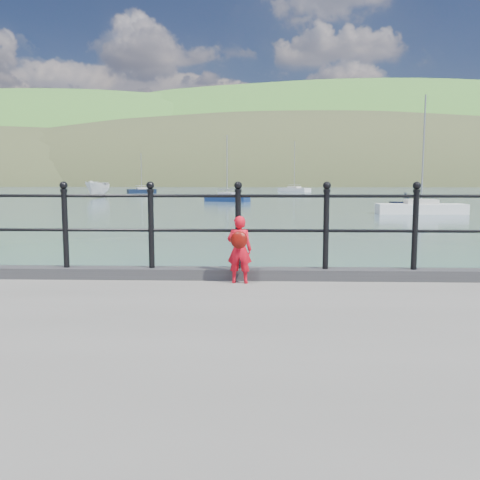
{
  "coord_description": "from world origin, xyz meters",
  "views": [
    {
      "loc": [
        0.87,
        -7.06,
        2.37
      ],
      "look_at": [
        0.63,
        -0.2,
        1.55
      ],
      "focal_mm": 38.0,
      "sensor_mm": 36.0,
      "label": 1
    }
  ],
  "objects_px": {
    "launch_navy": "(407,202)",
    "railing": "(194,220)",
    "sailboat_deep": "(294,190)",
    "child": "(239,249)",
    "launch_white": "(98,189)",
    "sailboat_left": "(142,191)",
    "sailboat_near": "(421,209)",
    "sailboat_port": "(227,199)"
  },
  "relations": [
    {
      "from": "sailboat_deep",
      "to": "child",
      "type": "bearing_deg",
      "value": -50.81
    },
    {
      "from": "sailboat_deep",
      "to": "sailboat_port",
      "type": "distance_m",
      "value": 47.08
    },
    {
      "from": "launch_navy",
      "to": "sailboat_deep",
      "type": "relative_size",
      "value": 0.28
    },
    {
      "from": "sailboat_deep",
      "to": "sailboat_port",
      "type": "relative_size",
      "value": 1.38
    },
    {
      "from": "launch_white",
      "to": "sailboat_left",
      "type": "relative_size",
      "value": 0.8
    },
    {
      "from": "railing",
      "to": "sailboat_deep",
      "type": "xyz_separation_m",
      "value": [
        8.0,
        93.3,
        -1.48
      ]
    },
    {
      "from": "sailboat_left",
      "to": "sailboat_port",
      "type": "bearing_deg",
      "value": -92.05
    },
    {
      "from": "launch_white",
      "to": "sailboat_port",
      "type": "relative_size",
      "value": 0.79
    },
    {
      "from": "child",
      "to": "sailboat_port",
      "type": "bearing_deg",
      "value": -80.01
    },
    {
      "from": "launch_navy",
      "to": "railing",
      "type": "bearing_deg",
      "value": -161.98
    },
    {
      "from": "child",
      "to": "launch_navy",
      "type": "relative_size",
      "value": 0.32
    },
    {
      "from": "launch_navy",
      "to": "sailboat_near",
      "type": "distance_m",
      "value": 1.57
    },
    {
      "from": "railing",
      "to": "child",
      "type": "xyz_separation_m",
      "value": [
        0.63,
        -0.28,
        -0.36
      ]
    },
    {
      "from": "child",
      "to": "sailboat_port",
      "type": "distance_m",
      "value": 47.78
    },
    {
      "from": "child",
      "to": "sailboat_left",
      "type": "xyz_separation_m",
      "value": [
        -19.84,
        80.87,
        -1.12
      ]
    },
    {
      "from": "launch_navy",
      "to": "sailboat_near",
      "type": "xyz_separation_m",
      "value": [
        0.52,
        -1.43,
        -0.4
      ]
    },
    {
      "from": "launch_navy",
      "to": "launch_white",
      "type": "bearing_deg",
      "value": 87.67
    },
    {
      "from": "railing",
      "to": "launch_white",
      "type": "relative_size",
      "value": 3.18
    },
    {
      "from": "railing",
      "to": "sailboat_deep",
      "type": "relative_size",
      "value": 1.81
    },
    {
      "from": "railing",
      "to": "child",
      "type": "distance_m",
      "value": 0.78
    },
    {
      "from": "launch_white",
      "to": "sailboat_port",
      "type": "xyz_separation_m",
      "value": [
        17.13,
        -10.17,
        -0.76
      ]
    },
    {
      "from": "launch_navy",
      "to": "sailboat_port",
      "type": "bearing_deg",
      "value": 78.01
    },
    {
      "from": "railing",
      "to": "sailboat_left",
      "type": "relative_size",
      "value": 2.55
    },
    {
      "from": "child",
      "to": "launch_white",
      "type": "xyz_separation_m",
      "value": [
        -20.16,
        57.84,
        -0.36
      ]
    },
    {
      "from": "railing",
      "to": "child",
      "type": "relative_size",
      "value": 20.16
    },
    {
      "from": "launch_white",
      "to": "sailboat_left",
      "type": "bearing_deg",
      "value": 92.36
    },
    {
      "from": "sailboat_deep",
      "to": "sailboat_port",
      "type": "height_order",
      "value": "sailboat_deep"
    },
    {
      "from": "child",
      "to": "sailboat_deep",
      "type": "xyz_separation_m",
      "value": [
        7.38,
        93.59,
        -1.12
      ]
    },
    {
      "from": "sailboat_deep",
      "to": "sailboat_left",
      "type": "relative_size",
      "value": 1.4
    },
    {
      "from": "sailboat_left",
      "to": "launch_white",
      "type": "bearing_deg",
      "value": -119.7
    },
    {
      "from": "launch_navy",
      "to": "sailboat_left",
      "type": "height_order",
      "value": "sailboat_left"
    },
    {
      "from": "railing",
      "to": "launch_white",
      "type": "height_order",
      "value": "railing"
    },
    {
      "from": "sailboat_port",
      "to": "child",
      "type": "bearing_deg",
      "value": -58.73
    },
    {
      "from": "child",
      "to": "sailboat_deep",
      "type": "height_order",
      "value": "sailboat_deep"
    },
    {
      "from": "child",
      "to": "sailboat_port",
      "type": "relative_size",
      "value": 0.12
    },
    {
      "from": "sailboat_deep",
      "to": "launch_white",
      "type": "bearing_deg",
      "value": -83.91
    },
    {
      "from": "sailboat_left",
      "to": "sailboat_near",
      "type": "bearing_deg",
      "value": -87.86
    },
    {
      "from": "launch_navy",
      "to": "sailboat_near",
      "type": "height_order",
      "value": "sailboat_near"
    },
    {
      "from": "railing",
      "to": "launch_white",
      "type": "bearing_deg",
      "value": 108.75
    },
    {
      "from": "railing",
      "to": "launch_navy",
      "type": "height_order",
      "value": "railing"
    },
    {
      "from": "sailboat_left",
      "to": "launch_navy",
      "type": "bearing_deg",
      "value": -87.58
    },
    {
      "from": "launch_navy",
      "to": "sailboat_left",
      "type": "bearing_deg",
      "value": 70.56
    }
  ]
}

